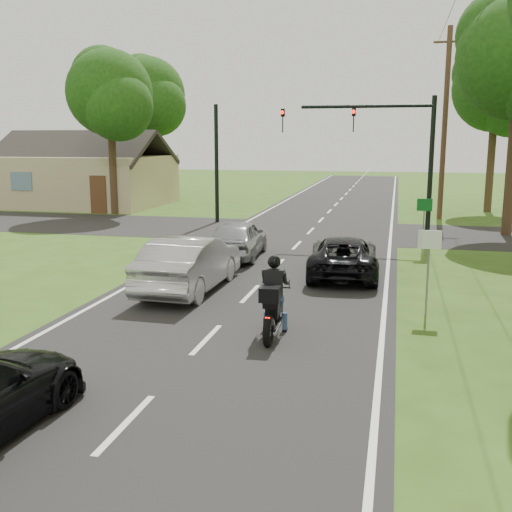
% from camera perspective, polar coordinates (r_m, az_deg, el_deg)
% --- Properties ---
extents(ground, '(140.00, 140.00, 0.00)m').
position_cam_1_polar(ground, '(13.12, -4.75, -7.97)').
color(ground, '#314C15').
rests_on(ground, ground).
extents(road, '(8.00, 100.00, 0.01)m').
position_cam_1_polar(road, '(22.53, 3.07, 0.15)').
color(road, black).
rests_on(road, ground).
extents(cross_road, '(60.00, 7.00, 0.01)m').
position_cam_1_polar(cross_road, '(28.37, 5.22, 2.38)').
color(cross_road, black).
rests_on(cross_road, ground).
extents(motorcycle_rider, '(0.60, 2.12, 1.83)m').
position_cam_1_polar(motorcycle_rider, '(13.12, 1.67, -4.64)').
color(motorcycle_rider, black).
rests_on(motorcycle_rider, ground).
extents(dark_suv, '(2.39, 4.65, 1.25)m').
position_cam_1_polar(dark_suv, '(19.11, 8.32, 0.00)').
color(dark_suv, black).
rests_on(dark_suv, road).
extents(silver_sedan, '(1.75, 4.81, 1.57)m').
position_cam_1_polar(silver_sedan, '(17.13, -6.34, -0.69)').
color(silver_sedan, '#ADACB1').
rests_on(silver_sedan, road).
extents(silver_suv, '(1.92, 4.26, 1.42)m').
position_cam_1_polar(silver_suv, '(21.78, -1.73, 1.69)').
color(silver_suv, '#969A9E').
rests_on(silver_suv, road).
extents(traffic_signal, '(6.38, 0.44, 6.00)m').
position_cam_1_polar(traffic_signal, '(25.78, 12.23, 10.53)').
color(traffic_signal, black).
rests_on(traffic_signal, ground).
extents(signal_pole_far, '(0.20, 0.20, 6.00)m').
position_cam_1_polar(signal_pole_far, '(31.16, -3.78, 8.71)').
color(signal_pole_far, black).
rests_on(signal_pole_far, ground).
extents(utility_pole_far, '(1.60, 0.28, 10.00)m').
position_cam_1_polar(utility_pole_far, '(33.87, 17.54, 11.95)').
color(utility_pole_far, brown).
rests_on(utility_pole_far, ground).
extents(sign_white, '(0.55, 0.07, 2.12)m').
position_cam_1_polar(sign_white, '(15.03, 16.16, 0.38)').
color(sign_white, slate).
rests_on(sign_white, ground).
extents(sign_green, '(0.55, 0.07, 2.12)m').
position_cam_1_polar(sign_green, '(22.94, 15.72, 3.97)').
color(sign_green, slate).
rests_on(sign_green, ground).
extents(tree_row_e, '(5.28, 5.12, 9.61)m').
position_cam_1_polar(tree_row_e, '(38.06, 22.35, 14.13)').
color(tree_row_e, '#332316').
rests_on(tree_row_e, ground).
extents(tree_left_near, '(5.12, 4.96, 9.22)m').
position_cam_1_polar(tree_left_near, '(35.28, -13.51, 14.46)').
color(tree_left_near, '#332316').
rests_on(tree_left_near, ground).
extents(tree_left_far, '(5.76, 5.58, 10.14)m').
position_cam_1_polar(tree_left_far, '(45.19, -10.03, 14.55)').
color(tree_left_far, '#332316').
rests_on(tree_left_far, ground).
extents(house, '(10.20, 8.00, 4.84)m').
position_cam_1_polar(house, '(41.00, -15.94, 7.16)').
color(house, tan).
rests_on(house, ground).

